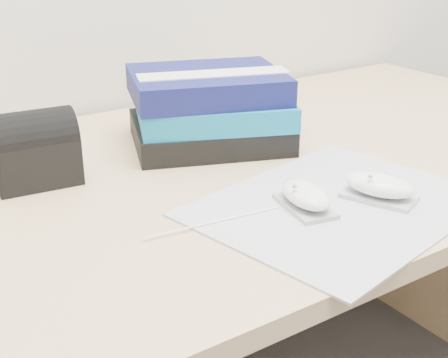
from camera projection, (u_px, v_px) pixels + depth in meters
desk at (218, 263)px, 1.22m from camera, size 1.60×0.80×0.73m
mousepad at (338, 205)px, 0.91m from camera, size 0.46×0.39×0.00m
mouse_rear at (306, 196)px, 0.89m from camera, size 0.07×0.11×0.04m
mouse_front at (380, 187)px, 0.92m from camera, size 0.10×0.12×0.04m
usb_cable at (214, 222)px, 0.85m from camera, size 0.21×0.03×0.00m
book_stack at (210, 109)px, 1.14m from camera, size 0.34×0.31×0.14m
pouch at (34, 149)px, 0.97m from camera, size 0.14×0.10×0.12m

